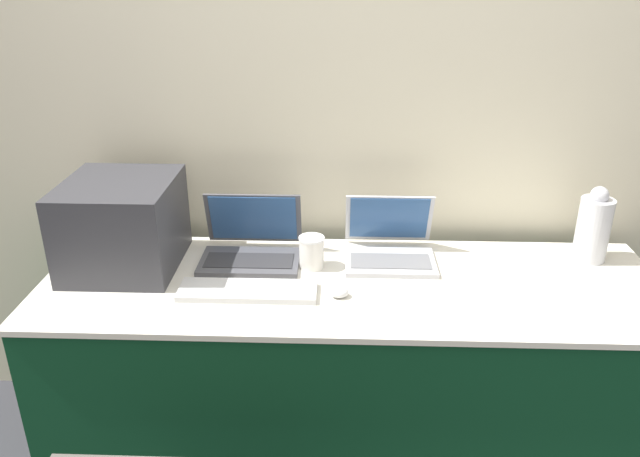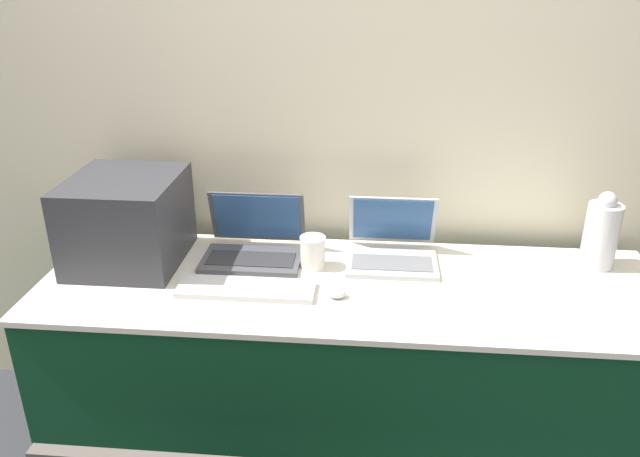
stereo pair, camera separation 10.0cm
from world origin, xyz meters
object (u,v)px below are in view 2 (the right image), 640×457
(metal_pitcher, at_px, (601,233))
(laptop_right, at_px, (392,247))
(coffee_cup, at_px, (313,252))
(printer, at_px, (126,217))
(external_keyboard, at_px, (246,289))
(laptop_left, at_px, (254,244))
(mouse, at_px, (337,293))

(metal_pitcher, bearing_deg, laptop_right, -178.30)
(metal_pitcher, bearing_deg, coffee_cup, -174.24)
(printer, bearing_deg, laptop_right, 5.38)
(laptop_right, bearing_deg, external_keyboard, -149.74)
(printer, relative_size, laptop_left, 1.15)
(printer, bearing_deg, external_keyboard, -22.53)
(printer, xyz_separation_m, laptop_left, (0.43, 0.07, -0.12))
(printer, height_order, laptop_right, printer)
(laptop_left, bearing_deg, laptop_right, 1.96)
(printer, distance_m, mouse, 0.79)
(external_keyboard, bearing_deg, metal_pitcher, 14.04)
(external_keyboard, bearing_deg, coffee_cup, 45.02)
(metal_pitcher, bearing_deg, external_keyboard, -165.96)
(laptop_left, distance_m, metal_pitcher, 1.22)
(laptop_left, bearing_deg, coffee_cup, -15.69)
(laptop_right, xyz_separation_m, mouse, (-0.18, -0.29, -0.03))
(mouse, bearing_deg, laptop_right, 57.98)
(printer, xyz_separation_m, coffee_cup, (0.66, 0.01, -0.11))
(external_keyboard, bearing_deg, mouse, -1.76)
(metal_pitcher, bearing_deg, laptop_left, -178.19)
(coffee_cup, bearing_deg, printer, -179.24)
(printer, relative_size, metal_pitcher, 1.46)
(coffee_cup, bearing_deg, metal_pitcher, 5.76)
(coffee_cup, xyz_separation_m, metal_pitcher, (1.00, 0.10, 0.07))
(laptop_left, bearing_deg, metal_pitcher, 1.81)
(external_keyboard, height_order, coffee_cup, coffee_cup)
(mouse, bearing_deg, metal_pitcher, 18.93)
(printer, relative_size, laptop_right, 1.27)
(external_keyboard, distance_m, coffee_cup, 0.28)
(printer, height_order, laptop_left, printer)
(printer, bearing_deg, coffee_cup, 0.76)
(external_keyboard, height_order, mouse, mouse)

